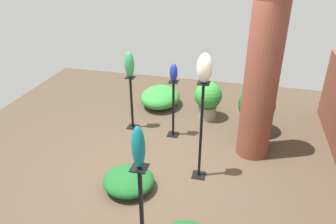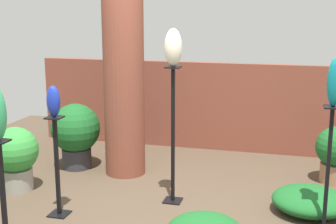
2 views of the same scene
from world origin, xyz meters
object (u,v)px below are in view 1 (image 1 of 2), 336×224
at_px(pedestal_cobalt, 173,112).
at_px(art_vase_teal, 138,147).
at_px(pedestal_jade, 132,105).
at_px(art_vase_ivory, 204,68).
at_px(brick_pillar, 261,80).
at_px(pedestal_teal, 142,220).
at_px(art_vase_jade, 129,65).
at_px(potted_plant_mid_left, 256,108).
at_px(pedestal_ivory, 201,136).
at_px(art_vase_cobalt, 174,73).
at_px(potted_plant_mid_right, 208,98).

relative_size(pedestal_cobalt, art_vase_teal, 2.37).
height_order(pedestal_jade, art_vase_ivory, art_vase_ivory).
height_order(brick_pillar, pedestal_jade, brick_pillar).
bearing_deg(pedestal_teal, art_vase_ivory, 167.05).
bearing_deg(art_vase_ivory, brick_pillar, 137.76).
bearing_deg(art_vase_jade, art_vase_ivory, 51.73).
relative_size(pedestal_teal, potted_plant_mid_left, 1.42).
xyz_separation_m(brick_pillar, pedestal_cobalt, (-0.23, -1.43, -0.84)).
distance_m(pedestal_teal, pedestal_cobalt, 2.71).
bearing_deg(art_vase_teal, art_vase_jade, -158.27).
distance_m(pedestal_jade, art_vase_jade, 0.80).
bearing_deg(art_vase_teal, pedestal_teal, 180.00).
height_order(pedestal_ivory, art_vase_jade, pedestal_ivory).
xyz_separation_m(pedestal_teal, art_vase_teal, (0.00, 0.00, 0.91)).
distance_m(art_vase_cobalt, potted_plant_mid_left, 1.69).
relative_size(pedestal_jade, pedestal_ivory, 0.68).
distance_m(pedestal_teal, art_vase_jade, 3.07).
distance_m(pedestal_cobalt, art_vase_ivory, 1.78).
bearing_deg(art_vase_cobalt, pedestal_jade, -96.09).
bearing_deg(art_vase_jade, art_vase_cobalt, 83.91).
distance_m(pedestal_teal, potted_plant_mid_right, 3.53).
xyz_separation_m(pedestal_jade, pedestal_cobalt, (0.09, 0.82, 0.01)).
bearing_deg(pedestal_teal, art_vase_jade, -158.27).
bearing_deg(pedestal_cobalt, art_vase_jade, -96.09).
height_order(pedestal_cobalt, art_vase_cobalt, art_vase_cobalt).
relative_size(art_vase_cobalt, potted_plant_mid_left, 0.36).
height_order(art_vase_teal, art_vase_ivory, art_vase_ivory).
relative_size(brick_pillar, art_vase_ivory, 6.57).
height_order(pedestal_teal, potted_plant_mid_left, pedestal_teal).
bearing_deg(art_vase_teal, pedestal_jade, -158.27).
bearing_deg(potted_plant_mid_right, pedestal_ivory, 4.21).
bearing_deg(pedestal_teal, art_vase_teal, 0.00).
height_order(pedestal_teal, pedestal_ivory, pedestal_ivory).
bearing_deg(pedestal_teal, art_vase_cobalt, -173.94).
distance_m(pedestal_jade, potted_plant_mid_right, 1.53).
bearing_deg(pedestal_ivory, potted_plant_mid_left, 153.24).
relative_size(art_vase_teal, art_vase_ivory, 1.12).
relative_size(pedestal_ivory, art_vase_jade, 3.27).
distance_m(art_vase_ivory, potted_plant_mid_right, 2.31).
distance_m(art_vase_teal, potted_plant_mid_right, 3.68).
height_order(pedestal_ivory, art_vase_teal, art_vase_teal).
bearing_deg(pedestal_ivory, pedestal_jade, -128.27).
xyz_separation_m(art_vase_ivory, potted_plant_mid_left, (-1.57, 0.79, -1.24)).
bearing_deg(art_vase_jade, art_vase_teal, 21.73).
relative_size(pedestal_teal, art_vase_teal, 2.80).
distance_m(pedestal_ivory, art_vase_cobalt, 1.36).
bearing_deg(pedestal_teal, potted_plant_mid_right, 176.25).
height_order(brick_pillar, art_vase_jade, brick_pillar).
xyz_separation_m(pedestal_cobalt, art_vase_jade, (-0.09, -0.82, 0.79)).
bearing_deg(potted_plant_mid_right, art_vase_cobalt, -31.98).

